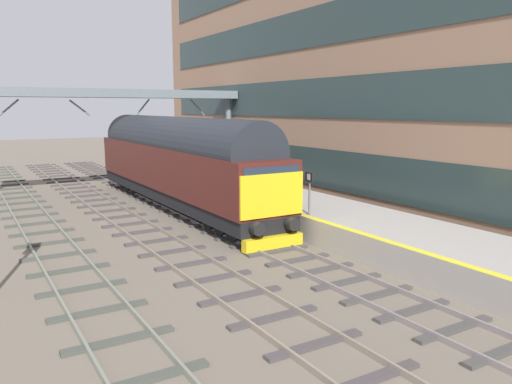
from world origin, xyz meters
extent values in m
plane|color=#6B6052|center=(0.00, 0.00, 0.00)|extent=(140.00, 140.00, 0.00)
cube|color=gray|center=(-0.72, 0.00, 0.07)|extent=(0.07, 60.00, 0.15)
cube|color=gray|center=(0.72, 0.00, 0.07)|extent=(0.07, 60.00, 0.15)
cube|color=#423F3D|center=(0.00, -13.12, 0.04)|extent=(2.50, 0.26, 0.09)
cube|color=#423F3D|center=(0.00, -11.88, 0.04)|extent=(2.50, 0.26, 0.09)
cube|color=#423F3D|center=(0.00, -10.62, 0.04)|extent=(2.50, 0.26, 0.09)
cube|color=#423F3D|center=(0.00, -9.38, 0.04)|extent=(2.50, 0.26, 0.09)
cube|color=#423F3D|center=(0.00, -8.12, 0.04)|extent=(2.50, 0.26, 0.09)
cube|color=#423F3D|center=(0.00, -6.88, 0.04)|extent=(2.50, 0.26, 0.09)
cube|color=#423F3D|center=(0.00, -5.62, 0.04)|extent=(2.50, 0.26, 0.09)
cube|color=#423F3D|center=(0.00, -4.38, 0.04)|extent=(2.50, 0.26, 0.09)
cube|color=#423F3D|center=(0.00, -3.12, 0.04)|extent=(2.50, 0.26, 0.09)
cube|color=#423F3D|center=(0.00, -1.88, 0.04)|extent=(2.50, 0.26, 0.09)
cube|color=#423F3D|center=(0.00, -0.62, 0.04)|extent=(2.50, 0.26, 0.09)
cube|color=#423F3D|center=(0.00, 0.62, 0.04)|extent=(2.50, 0.26, 0.09)
cube|color=#423F3D|center=(0.00, 1.88, 0.04)|extent=(2.50, 0.26, 0.09)
cube|color=#423F3D|center=(0.00, 3.12, 0.04)|extent=(2.50, 0.26, 0.09)
cube|color=#423F3D|center=(0.00, 4.38, 0.04)|extent=(2.50, 0.26, 0.09)
cube|color=#423F3D|center=(0.00, 5.62, 0.04)|extent=(2.50, 0.26, 0.09)
cube|color=#423F3D|center=(0.00, 6.88, 0.04)|extent=(2.50, 0.26, 0.09)
cube|color=#423F3D|center=(0.00, 8.12, 0.04)|extent=(2.50, 0.26, 0.09)
cube|color=#423F3D|center=(0.00, 9.38, 0.04)|extent=(2.50, 0.26, 0.09)
cube|color=#423F3D|center=(0.00, 10.62, 0.04)|extent=(2.50, 0.26, 0.09)
cube|color=#423F3D|center=(0.00, 11.88, 0.04)|extent=(2.50, 0.26, 0.09)
cube|color=#423F3D|center=(0.00, 13.12, 0.04)|extent=(2.50, 0.26, 0.09)
cube|color=#423F3D|center=(0.00, 14.38, 0.04)|extent=(2.50, 0.26, 0.09)
cube|color=#423F3D|center=(0.00, 15.62, 0.04)|extent=(2.50, 0.26, 0.09)
cube|color=#423F3D|center=(0.00, 16.88, 0.04)|extent=(2.50, 0.26, 0.09)
cube|color=#423F3D|center=(0.00, 18.12, 0.04)|extent=(2.50, 0.26, 0.09)
cube|color=#423F3D|center=(0.00, 19.38, 0.04)|extent=(2.50, 0.26, 0.09)
cube|color=#423F3D|center=(0.00, 20.62, 0.04)|extent=(2.50, 0.26, 0.09)
cube|color=#423F3D|center=(0.00, 21.88, 0.04)|extent=(2.50, 0.26, 0.09)
cube|color=#423F3D|center=(0.00, 23.12, 0.04)|extent=(2.50, 0.26, 0.09)
cube|color=#423F3D|center=(0.00, 24.38, 0.04)|extent=(2.50, 0.26, 0.09)
cube|color=#423F3D|center=(0.00, 25.62, 0.04)|extent=(2.50, 0.26, 0.09)
cube|color=#423F3D|center=(0.00, 26.88, 0.04)|extent=(2.50, 0.26, 0.09)
cube|color=#423F3D|center=(0.00, 28.12, 0.04)|extent=(2.50, 0.26, 0.09)
cube|color=#423F3D|center=(0.00, 29.38, 0.04)|extent=(2.50, 0.26, 0.09)
cube|color=gray|center=(-3.99, 0.00, 0.07)|extent=(0.07, 60.00, 0.15)
cube|color=gray|center=(-2.55, 0.00, 0.07)|extent=(0.07, 60.00, 0.15)
cube|color=#433D3E|center=(-3.27, -12.50, 0.04)|extent=(2.50, 0.26, 0.09)
cube|color=#433D3E|center=(-3.27, -10.83, 0.04)|extent=(2.50, 0.26, 0.09)
cube|color=#433D3E|center=(-3.27, -9.17, 0.04)|extent=(2.50, 0.26, 0.09)
cube|color=#433D3E|center=(-3.27, -7.50, 0.04)|extent=(2.50, 0.26, 0.09)
cube|color=#433D3E|center=(-3.27, -5.83, 0.04)|extent=(2.50, 0.26, 0.09)
cube|color=#433D3E|center=(-3.27, -4.17, 0.04)|extent=(2.50, 0.26, 0.09)
cube|color=#433D3E|center=(-3.27, -2.50, 0.04)|extent=(2.50, 0.26, 0.09)
cube|color=#433D3E|center=(-3.27, -0.83, 0.04)|extent=(2.50, 0.26, 0.09)
cube|color=#433D3E|center=(-3.27, 0.83, 0.04)|extent=(2.50, 0.26, 0.09)
cube|color=#433D3E|center=(-3.27, 2.50, 0.04)|extent=(2.50, 0.26, 0.09)
cube|color=#433D3E|center=(-3.27, 4.17, 0.04)|extent=(2.50, 0.26, 0.09)
cube|color=#433D3E|center=(-3.27, 5.83, 0.04)|extent=(2.50, 0.26, 0.09)
cube|color=#433D3E|center=(-3.27, 7.50, 0.04)|extent=(2.50, 0.26, 0.09)
cube|color=#433D3E|center=(-3.27, 9.17, 0.04)|extent=(2.50, 0.26, 0.09)
cube|color=#433D3E|center=(-3.27, 10.83, 0.04)|extent=(2.50, 0.26, 0.09)
cube|color=#433D3E|center=(-3.27, 12.50, 0.04)|extent=(2.50, 0.26, 0.09)
cube|color=#433D3E|center=(-3.27, 14.17, 0.04)|extent=(2.50, 0.26, 0.09)
cube|color=#433D3E|center=(-3.27, 15.83, 0.04)|extent=(2.50, 0.26, 0.09)
cube|color=#433D3E|center=(-3.27, 17.50, 0.04)|extent=(2.50, 0.26, 0.09)
cube|color=#433D3E|center=(-3.27, 19.17, 0.04)|extent=(2.50, 0.26, 0.09)
cube|color=#433D3E|center=(-3.27, 20.83, 0.04)|extent=(2.50, 0.26, 0.09)
cube|color=#433D3E|center=(-3.27, 22.50, 0.04)|extent=(2.50, 0.26, 0.09)
cube|color=#433D3E|center=(-3.27, 24.17, 0.04)|extent=(2.50, 0.26, 0.09)
cube|color=#433D3E|center=(-3.27, 25.83, 0.04)|extent=(2.50, 0.26, 0.09)
cube|color=#433D3E|center=(-3.27, 27.50, 0.04)|extent=(2.50, 0.26, 0.09)
cube|color=#433D3E|center=(-3.27, 29.17, 0.04)|extent=(2.50, 0.26, 0.09)
cube|color=slate|center=(-7.59, 0.00, 0.07)|extent=(0.07, 60.00, 0.15)
cube|color=slate|center=(-6.15, 0.00, 0.07)|extent=(0.07, 60.00, 0.15)
cube|color=#42463D|center=(-6.87, -10.31, 0.04)|extent=(2.50, 0.26, 0.09)
cube|color=#42463D|center=(-6.87, -8.44, 0.04)|extent=(2.50, 0.26, 0.09)
cube|color=#42463D|center=(-6.87, -6.56, 0.04)|extent=(2.50, 0.26, 0.09)
cube|color=#42463D|center=(-6.87, -4.69, 0.04)|extent=(2.50, 0.26, 0.09)
cube|color=#42463D|center=(-6.87, -2.81, 0.04)|extent=(2.50, 0.26, 0.09)
cube|color=#42463D|center=(-6.87, -0.94, 0.04)|extent=(2.50, 0.26, 0.09)
cube|color=#42463D|center=(-6.87, 0.94, 0.04)|extent=(2.50, 0.26, 0.09)
cube|color=#42463D|center=(-6.87, 2.81, 0.04)|extent=(2.50, 0.26, 0.09)
cube|color=#42463D|center=(-6.87, 4.69, 0.04)|extent=(2.50, 0.26, 0.09)
cube|color=#42463D|center=(-6.87, 6.56, 0.04)|extent=(2.50, 0.26, 0.09)
cube|color=#42463D|center=(-6.87, 8.44, 0.04)|extent=(2.50, 0.26, 0.09)
cube|color=#42463D|center=(-6.87, 10.31, 0.04)|extent=(2.50, 0.26, 0.09)
cube|color=#42463D|center=(-6.87, 12.19, 0.04)|extent=(2.50, 0.26, 0.09)
cube|color=#42463D|center=(-6.87, 14.06, 0.04)|extent=(2.50, 0.26, 0.09)
cube|color=#42463D|center=(-6.87, 15.94, 0.04)|extent=(2.50, 0.26, 0.09)
cube|color=#42463D|center=(-6.87, 17.81, 0.04)|extent=(2.50, 0.26, 0.09)
cube|color=#42463D|center=(-6.87, 19.69, 0.04)|extent=(2.50, 0.26, 0.09)
cube|color=#42463D|center=(-6.87, 21.56, 0.04)|extent=(2.50, 0.26, 0.09)
cube|color=#42463D|center=(-6.87, 23.44, 0.04)|extent=(2.50, 0.26, 0.09)
cube|color=#A09B93|center=(3.60, 0.00, 0.50)|extent=(4.00, 44.00, 1.00)
cube|color=yellow|center=(1.75, 0.00, 1.00)|extent=(0.30, 44.00, 0.01)
cube|color=#916E56|center=(9.21, 0.39, 7.25)|extent=(4.79, 43.83, 14.51)
cube|color=#273838|center=(6.79, 0.39, 1.99)|extent=(0.06, 40.32, 2.03)
cube|color=#273838|center=(6.79, 0.39, 5.62)|extent=(0.06, 40.32, 2.03)
cube|color=#273838|center=(6.79, 0.39, 9.25)|extent=(0.06, 40.32, 2.03)
cube|color=black|center=(0.00, 5.07, 0.82)|extent=(2.56, 18.05, 0.60)
cube|color=#4C1C17|center=(0.00, 5.07, 2.17)|extent=(2.70, 18.05, 2.10)
cylinder|color=#22262D|center=(0.00, 5.07, 3.40)|extent=(2.56, 16.60, 2.57)
cube|color=yellow|center=(0.00, -3.99, 2.02)|extent=(2.65, 0.08, 1.58)
cube|color=#232D3D|center=(0.00, -3.97, 2.75)|extent=(2.38, 0.04, 0.64)
cube|color=#232D3D|center=(1.37, 5.07, 2.47)|extent=(0.04, 12.63, 0.44)
cylinder|color=black|center=(-0.75, -4.20, 0.92)|extent=(0.48, 0.35, 0.48)
cylinder|color=black|center=(0.75, -4.20, 0.92)|extent=(0.48, 0.35, 0.48)
cube|color=yellow|center=(0.00, -4.05, 0.29)|extent=(2.43, 0.36, 0.47)
cylinder|color=black|center=(0.00, -2.35, 0.52)|extent=(1.64, 1.04, 1.04)
cylinder|color=black|center=(0.00, -1.25, 0.52)|extent=(1.64, 1.04, 1.04)
cylinder|color=black|center=(0.00, -0.15, 0.52)|extent=(1.64, 1.04, 1.04)
cylinder|color=black|center=(0.00, 10.29, 0.52)|extent=(1.64, 1.04, 1.04)
cylinder|color=black|center=(0.00, 11.39, 0.52)|extent=(1.64, 1.04, 1.04)
cylinder|color=black|center=(0.00, 12.49, 0.52)|extent=(1.64, 1.04, 1.04)
cylinder|color=slate|center=(2.01, -3.55, 1.84)|extent=(0.08, 0.08, 1.67)
cube|color=black|center=(1.98, -3.55, 2.50)|extent=(0.05, 0.44, 0.36)
cube|color=white|center=(1.95, -3.55, 2.50)|extent=(0.01, 0.20, 0.24)
cylinder|color=#262939|center=(4.06, 5.32, 1.43)|extent=(0.13, 0.13, 0.84)
cylinder|color=#262939|center=(4.03, 5.52, 1.43)|extent=(0.13, 0.13, 0.84)
cylinder|color=#262D31|center=(4.05, 5.42, 2.13)|extent=(0.39, 0.39, 0.56)
sphere|color=tan|center=(4.05, 5.42, 2.54)|extent=(0.22, 0.22, 0.22)
cylinder|color=#262D31|center=(4.08, 5.22, 2.13)|extent=(0.09, 0.09, 0.52)
cylinder|color=#262D31|center=(4.01, 5.63, 2.13)|extent=(0.09, 0.09, 0.52)
cylinder|color=slate|center=(6.50, 11.68, 2.86)|extent=(0.36, 0.36, 5.71)
cube|color=slate|center=(-1.39, 11.68, 5.96)|extent=(16.17, 2.00, 0.50)
cylinder|color=slate|center=(-7.00, 11.68, 5.11)|extent=(1.13, 0.10, 0.99)
cylinder|color=slate|center=(-3.26, 11.68, 5.11)|extent=(1.16, 0.10, 0.95)
cylinder|color=slate|center=(0.49, 11.68, 5.11)|extent=(1.00, 0.10, 1.12)
cylinder|color=slate|center=(4.23, 11.68, 5.11)|extent=(1.04, 0.10, 1.08)
camera|label=1|loc=(-9.61, -18.92, 5.15)|focal=35.17mm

